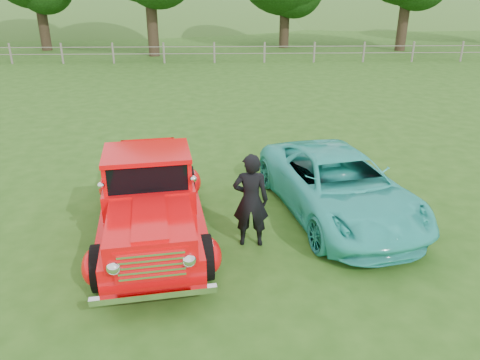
{
  "coord_description": "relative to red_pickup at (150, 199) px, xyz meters",
  "views": [
    {
      "loc": [
        0.6,
        -6.65,
        4.55
      ],
      "look_at": [
        0.85,
        1.2,
        1.2
      ],
      "focal_mm": 35.0,
      "sensor_mm": 36.0,
      "label": 1
    }
  ],
  "objects": [
    {
      "name": "ground",
      "position": [
        0.82,
        -1.27,
        -0.8
      ],
      "size": [
        140.0,
        140.0,
        0.0
      ],
      "primitive_type": "plane",
      "color": "#275015",
      "rests_on": "ground"
    },
    {
      "name": "distant_hills",
      "position": [
        -3.26,
        58.19,
        -5.34
      ],
      "size": [
        116.0,
        60.0,
        18.0
      ],
      "color": "#396A27",
      "rests_on": "ground"
    },
    {
      "name": "fence_line",
      "position": [
        0.82,
        20.73,
        -0.19
      ],
      "size": [
        48.0,
        0.12,
        1.2
      ],
      "color": "gray",
      "rests_on": "ground"
    },
    {
      "name": "red_pickup",
      "position": [
        0.0,
        0.0,
        0.0
      ],
      "size": [
        2.78,
        5.19,
        1.78
      ],
      "rotation": [
        0.0,
        0.0,
        0.15
      ],
      "color": "black",
      "rests_on": "ground"
    },
    {
      "name": "teal_sedan",
      "position": [
        3.74,
        0.83,
        -0.14
      ],
      "size": [
        3.17,
        5.1,
        1.32
      ],
      "primitive_type": "imported",
      "rotation": [
        0.0,
        0.0,
        0.22
      ],
      "color": "#30C3B5",
      "rests_on": "ground"
    },
    {
      "name": "man",
      "position": [
        1.86,
        -0.31,
        0.1
      ],
      "size": [
        0.68,
        0.47,
        1.79
      ],
      "primitive_type": "imported",
      "rotation": [
        0.0,
        0.0,
        3.08
      ],
      "color": "black",
      "rests_on": "ground"
    }
  ]
}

